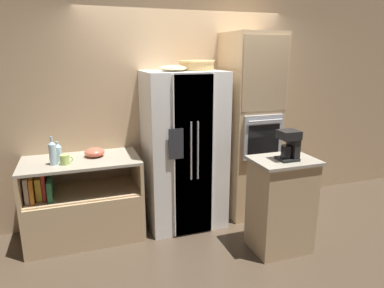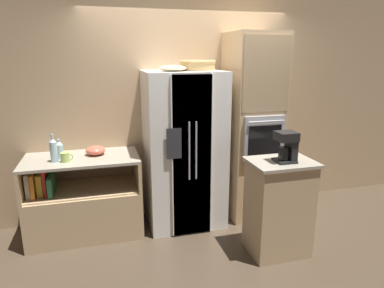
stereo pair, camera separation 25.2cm
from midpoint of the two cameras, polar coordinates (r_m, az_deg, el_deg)
ground_plane at (r=4.34m, az=2.45°, el=-12.68°), size 20.00×20.00×0.00m
wall_back at (r=4.30m, az=0.91°, el=6.77°), size 12.00×0.06×2.80m
counter_left at (r=4.08m, az=-15.87°, el=-9.91°), size 1.23×0.67×0.91m
refrigerator at (r=4.00m, az=0.51°, el=-1.03°), size 0.89×0.74×1.82m
wall_oven at (r=4.28m, az=11.60°, el=2.71°), size 0.60×0.71×2.25m
island_counter at (r=3.66m, az=16.17°, el=-10.09°), size 0.63×0.48×0.99m
wicker_basket at (r=3.95m, az=2.83°, el=13.04°), size 0.41×0.41×0.11m
fruit_bowl at (r=3.77m, az=-1.30°, el=12.53°), size 0.30×0.30×0.07m
bottle_tall at (r=3.77m, az=-20.34°, el=-0.94°), size 0.07×0.07×0.30m
bottle_short at (r=3.87m, az=-19.54°, el=-0.92°), size 0.08×0.08×0.22m
mug at (r=3.76m, az=-18.58°, el=-2.10°), size 0.13×0.09×0.10m
mixing_bowl at (r=3.93m, az=-14.05°, el=-1.06°), size 0.22×0.22×0.10m
coffee_maker at (r=3.43m, az=17.68°, el=-0.28°), size 0.19×0.18×0.30m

